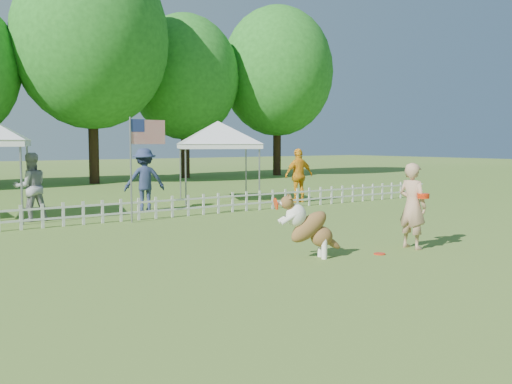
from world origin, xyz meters
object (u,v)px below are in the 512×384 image
flag_pole (131,170)px  spectator_a (31,187)px  frisbee_on_turf (380,254)px  spectator_b (145,180)px  canopy_tent_right (218,162)px  handler (412,206)px  dog (310,227)px  spectator_c (299,175)px

flag_pole → spectator_a: flag_pole is taller
frisbee_on_turf → spectator_b: size_ratio=0.11×
frisbee_on_turf → canopy_tent_right: 10.31m
handler → dog: 2.33m
spectator_c → spectator_b: bearing=-2.6°
frisbee_on_turf → canopy_tent_right: canopy_tent_right is taller
dog → spectator_b: bearing=107.9°
frisbee_on_turf → spectator_c: bearing=59.7°
handler → spectator_c: spectator_c is taller
frisbee_on_turf → canopy_tent_right: bearing=75.6°
flag_pole → spectator_b: 2.61m
flag_pole → dog: bearing=-83.4°
spectator_c → spectator_a: bearing=3.1°
spectator_a → spectator_b: spectator_b is taller
canopy_tent_right → spectator_a: bearing=-144.0°
handler → spectator_a: (-5.10, 8.40, 0.06)m
handler → spectator_b: bearing=9.3°
canopy_tent_right → flag_pole: bearing=-121.2°
spectator_c → canopy_tent_right: bearing=-34.9°
dog → spectator_c: 9.68m
dog → flag_pole: bearing=119.0°
handler → frisbee_on_turf: size_ratio=7.76×
dog → spectator_a: bearing=131.4°
flag_pole → canopy_tent_right: bearing=34.6°
frisbee_on_turf → flag_pole: size_ratio=0.08×
dog → canopy_tent_right: 10.22m
spectator_a → handler: bearing=119.4°
frisbee_on_turf → spectator_a: size_ratio=0.12×
frisbee_on_turf → spectator_c: size_ratio=0.12×
handler → dog: bearing=78.2°
spectator_a → canopy_tent_right: bearing=-169.7°
canopy_tent_right → spectator_c: size_ratio=1.48×
spectator_b → spectator_c: spectator_b is taller
dog → spectator_c: size_ratio=0.62×
frisbee_on_turf → spectator_a: bearing=116.1°
spectator_b → dog: bearing=98.7°
dog → spectator_c: spectator_c is taller
frisbee_on_turf → spectator_c: (4.70, 8.05, 0.93)m
canopy_tent_right → dog: bearing=-88.5°
handler → flag_pole: (-3.04, 6.60, 0.52)m
frisbee_on_turf → spectator_b: (-0.72, 8.85, 0.94)m
spectator_b → spectator_c: 5.47m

